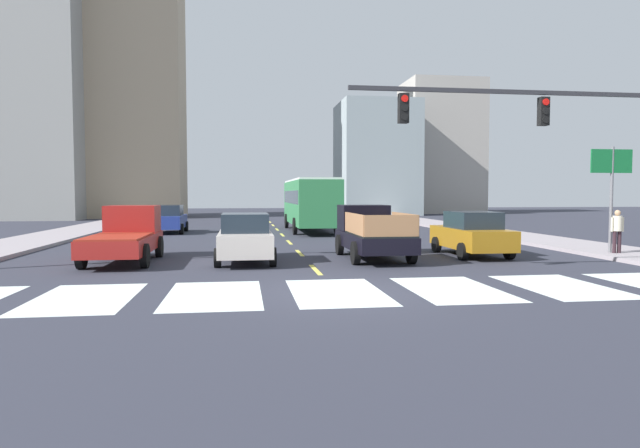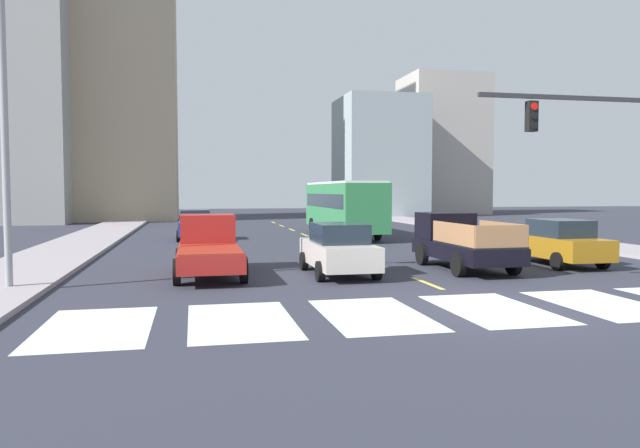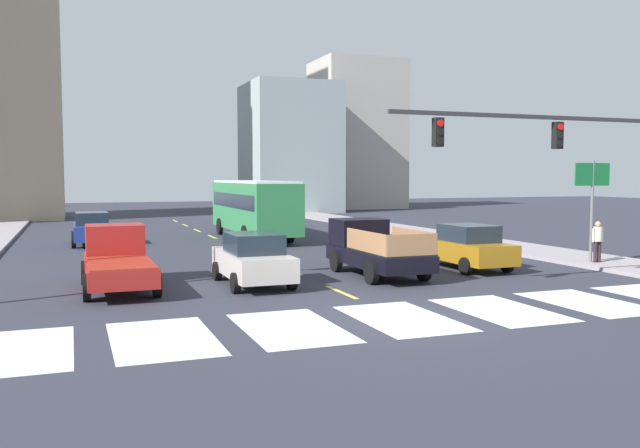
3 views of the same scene
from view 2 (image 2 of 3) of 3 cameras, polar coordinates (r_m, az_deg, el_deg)
The scene contains 27 objects.
ground_plane at distance 14.67m, azimuth 16.30°, elevation -7.88°, with size 160.00×160.00×0.00m, color #2E303C.
sidewalk_right at distance 36.41m, azimuth 20.24°, elevation -1.25°, with size 3.46×110.00×0.15m, color #998F95.
sidewalk_left at distance 31.29m, azimuth -22.58°, elevation -2.00°, with size 3.46×110.00×0.15m, color #998F95.
crosswalk_stripe_0 at distance 13.10m, azimuth -20.81°, elevation -9.28°, with size 2.22×3.88×0.01m, color silver.
crosswalk_stripe_1 at distance 12.99m, azimuth -7.63°, elevation -9.20°, with size 2.22×3.88×0.01m, color silver.
crosswalk_stripe_2 at distance 13.53m, azimuth 5.10°, elevation -8.68°, with size 2.22×3.88×0.01m, color silver.
crosswalk_stripe_3 at distance 14.67m, azimuth 16.30°, elevation -7.86°, with size 2.22×3.88×0.01m, color silver.
crosswalk_stripe_4 at distance 16.27m, azimuth 25.57°, elevation -6.96°, with size 2.22×3.88×0.01m, color silver.
lane_dash_0 at distance 18.23m, azimuth 10.28°, elevation -5.63°, with size 0.16×2.40×0.01m, color #DDCF52.
lane_dash_1 at distance 22.89m, azimuth 5.50°, elevation -3.79°, with size 0.16×2.40×0.01m, color #DDCF52.
lane_dash_2 at distance 27.66m, azimuth 2.36°, elevation -2.56°, with size 0.16×2.40×0.01m, color #DDCF52.
lane_dash_3 at distance 32.51m, azimuth 0.15°, elevation -1.69°, with size 0.16×2.40×0.01m, color #DDCF52.
lane_dash_4 at distance 37.39m, azimuth -1.48°, elevation -1.05°, with size 0.16×2.40×0.01m, color #DDCF52.
lane_dash_5 at distance 42.30m, azimuth -2.73°, elevation -0.55°, with size 0.16×2.40×0.01m, color #DDCF52.
lane_dash_6 at distance 47.23m, azimuth -3.72°, elevation -0.16°, with size 0.16×2.40×0.01m, color #DDCF52.
lane_dash_7 at distance 52.18m, azimuth -4.53°, elevation 0.16°, with size 0.16×2.40×0.01m, color #DDCF52.
pickup_stakebed at distance 21.87m, azimuth 13.29°, elevation -1.73°, with size 2.18×5.20×1.96m.
pickup_dark at distance 19.96m, azimuth -10.69°, elevation -2.21°, with size 2.18×5.20×1.96m.
city_bus at distance 35.88m, azimuth 2.23°, elevation 1.89°, with size 2.72×10.80×3.32m.
sedan_near_left at distance 19.60m, azimuth 1.78°, elevation -2.43°, with size 2.02×4.40×1.72m.
sedan_far at distance 34.26m, azimuth -11.93°, elevation -0.07°, with size 2.02×4.40×1.72m.
sedan_near_right at distance 23.92m, azimuth 21.97°, elevation -1.64°, with size 2.02×4.40×1.72m.
streetlight_left at distance 18.47m, azimuth -27.68°, elevation 9.63°, with size 2.20×0.28×9.00m.
tower_tall_centre at distance 59.74m, azimuth -27.54°, elevation 14.63°, with size 10.08×11.01×29.93m, color #969692.
block_mid_left at distance 73.20m, azimuth 11.72°, elevation 7.41°, with size 9.25×7.83×16.42m, color #AAA49A.
block_mid_right at distance 64.85m, azimuth 5.72°, elevation 6.39°, with size 8.57×8.78×12.77m, color #8F9DA0.
block_low_left at distance 60.39m, azimuth -18.33°, elevation 17.30°, with size 9.21×7.27×35.26m, color tan.
Camera 2 is at (-6.89, -12.65, 2.79)m, focal length 33.20 mm.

